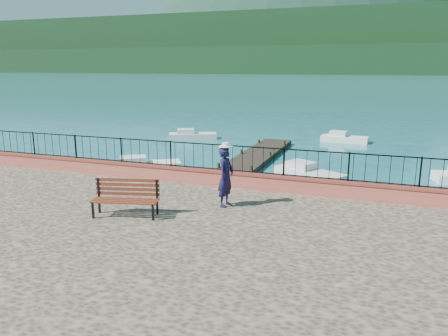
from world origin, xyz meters
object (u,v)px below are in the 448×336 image
Objects in this scene: boat_0 at (144,163)px; boat_4 at (345,137)px; park_bench at (126,206)px; boat_3 at (193,134)px; person at (226,177)px; boat_1 at (310,171)px.

boat_0 is 1.16× the size of boat_4.
park_bench is at bearing -96.61° from boat_4.
boat_3 and boat_4 have the same top height.
person reaches higher than boat_3.
boat_0 is 10.68m from boat_3.
boat_1 is at bearing -23.47° from boat_0.
park_bench is at bearing -94.28° from boat_0.
boat_1 is 14.03m from boat_3.
person is at bearing -77.80° from boat_0.
park_bench is at bearing -96.20° from boat_3.
park_bench is 0.61× the size of boat_4.
park_bench is at bearing -79.06° from boat_1.
boat_0 is 1.05× the size of boat_1.
boat_4 is (0.74, 11.78, 0.00)m from boat_1.
boat_0 is 1.08× the size of boat_3.
boat_0 is at bearing -142.16° from boat_1.
park_bench reaches higher than boat_3.
park_bench is 0.55× the size of boat_1.
boat_3 is at bearing 32.68° from person.
boat_1 is 11.80m from boat_4.
boat_3 is at bearing 94.54° from park_bench.
person is 0.51× the size of boat_1.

